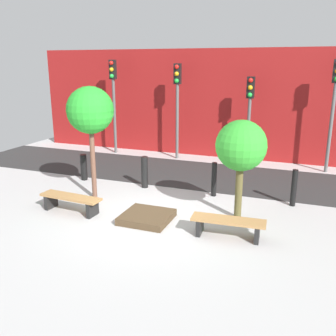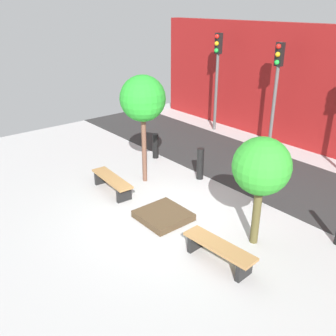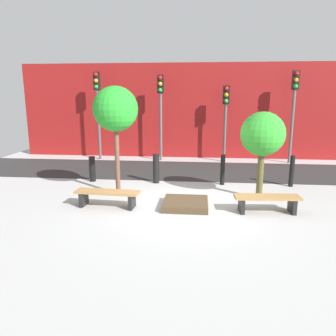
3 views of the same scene
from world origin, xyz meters
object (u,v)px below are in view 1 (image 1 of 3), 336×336
(tree_behind_right_bench, at_px, (241,147))
(traffic_light_west, at_px, (113,90))
(planter_bed, at_px, (147,217))
(traffic_light_east, at_px, (334,96))
(bollard_far_left, at_px, (84,167))
(bollard_right, at_px, (294,188))
(traffic_light_mid_east, at_px, (250,105))
(bollard_center, at_px, (214,179))
(tree_behind_left_bench, at_px, (90,111))
(traffic_light_mid_west, at_px, (177,94))
(bench_left, at_px, (71,200))
(bollard_left, at_px, (145,172))
(bench_right, at_px, (228,224))

(tree_behind_right_bench, distance_m, traffic_light_west, 8.26)
(planter_bed, xyz_separation_m, traffic_light_west, (-4.25, 6.21, 2.59))
(traffic_light_west, xyz_separation_m, traffic_light_east, (8.49, -0.00, -0.00))
(planter_bed, distance_m, bollard_far_left, 4.07)
(bollard_right, relative_size, traffic_light_mid_east, 0.31)
(planter_bed, xyz_separation_m, bollard_center, (1.11, 2.33, 0.42))
(planter_bed, relative_size, traffic_light_mid_east, 0.36)
(tree_behind_left_bench, height_order, tree_behind_right_bench, tree_behind_left_bench)
(tree_behind_right_bench, bearing_deg, traffic_light_mid_east, 97.10)
(bollard_far_left, xyz_separation_m, bollard_center, (4.42, 0.00, 0.07))
(bollard_far_left, xyz_separation_m, traffic_light_east, (7.57, 3.88, 2.25))
(bollard_far_left, height_order, traffic_light_mid_west, traffic_light_mid_west)
(planter_bed, distance_m, traffic_light_east, 7.96)
(bollard_center, distance_m, traffic_light_east, 5.44)
(bench_left, xyz_separation_m, bollard_far_left, (-1.25, 2.53, 0.11))
(bollard_center, distance_m, bollard_right, 2.21)
(planter_bed, height_order, tree_behind_left_bench, tree_behind_left_bench)
(traffic_light_east, bearing_deg, traffic_light_west, 180.00)
(bollard_far_left, bearing_deg, traffic_light_west, 103.47)
(bench_left, bearing_deg, bollard_left, 73.00)
(planter_bed, height_order, bollard_far_left, bollard_far_left)
(tree_behind_left_bench, bearing_deg, bollard_right, 14.38)
(planter_bed, distance_m, tree_behind_left_bench, 3.32)
(tree_behind_left_bench, distance_m, traffic_light_mid_east, 6.31)
(bench_right, height_order, traffic_light_mid_west, traffic_light_mid_west)
(bench_left, height_order, traffic_light_mid_east, traffic_light_mid_east)
(bollard_left, xyz_separation_m, traffic_light_west, (-3.14, 3.88, 2.19))
(tree_behind_right_bench, bearing_deg, bench_right, -90.00)
(tree_behind_left_bench, xyz_separation_m, traffic_light_west, (-2.18, 5.26, 0.18))
(bollard_far_left, relative_size, traffic_light_mid_west, 0.23)
(bollard_far_left, distance_m, traffic_light_mid_east, 6.40)
(bollard_right, bearing_deg, bollard_center, 180.00)
(bench_right, distance_m, traffic_light_mid_west, 7.65)
(bollard_center, height_order, bollard_right, bollard_right)
(tree_behind_left_bench, height_order, traffic_light_west, traffic_light_west)
(bench_right, xyz_separation_m, tree_behind_left_bench, (-4.14, 1.15, 2.19))
(bench_right, bearing_deg, tree_behind_left_bench, 160.62)
(bollard_left, xyz_separation_m, traffic_light_mid_west, (-0.31, 3.88, 2.09))
(bollard_center, relative_size, traffic_light_mid_west, 0.27)
(tree_behind_right_bench, relative_size, traffic_light_west, 0.64)
(bollard_center, distance_m, traffic_light_mid_west, 5.07)
(traffic_light_mid_east, bearing_deg, bollard_left, -123.05)
(bollard_left, bearing_deg, traffic_light_mid_east, 56.95)
(traffic_light_east, bearing_deg, bollard_center, -129.01)
(bench_right, height_order, tree_behind_left_bench, tree_behind_left_bench)
(bollard_far_left, relative_size, bollard_center, 0.86)
(bench_right, distance_m, bollard_center, 2.72)
(traffic_light_west, bearing_deg, bollard_right, -27.13)
(bench_left, bearing_deg, tree_behind_right_bench, 19.38)
(bollard_far_left, bearing_deg, bollard_left, 0.00)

